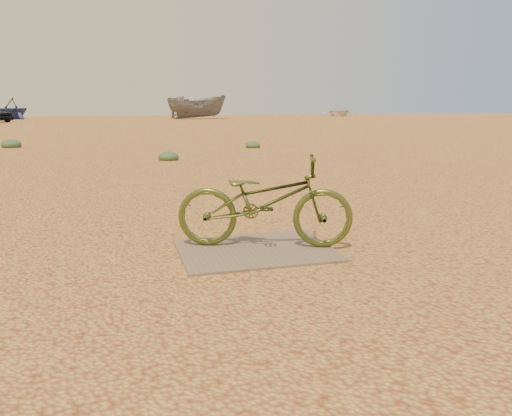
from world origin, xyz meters
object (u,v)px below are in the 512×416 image
object	(u,v)px
boat_mid_right	(197,107)
boat_far_right	(339,111)
plywood_board	(256,250)
bicycle	(265,201)
boat_far_left	(11,108)

from	to	relation	value
boat_mid_right	boat_far_right	xyz separation A→B (m)	(17.92, 6.85, -0.59)
plywood_board	boat_far_right	bearing A→B (deg)	64.26
bicycle	boat_mid_right	size ratio (longest dim) A/B	0.30
plywood_board	bicycle	world-z (taller)	bicycle
boat_far_left	boat_far_right	xyz separation A→B (m)	(34.76, 3.63, -0.47)
boat_far_right	plywood_board	bearing A→B (deg)	-100.52
plywood_board	boat_far_right	distance (m)	56.11
bicycle	boat_far_right	xyz separation A→B (m)	(24.25, 50.46, 0.05)
boat_far_right	boat_mid_right	bearing A→B (deg)	-143.85
plywood_board	boat_mid_right	size ratio (longest dim) A/B	0.26
bicycle	plywood_board	bearing A→B (deg)	145.84
bicycle	boat_mid_right	bearing A→B (deg)	10.50
boat_far_left	boat_far_right	size ratio (longest dim) A/B	0.75
plywood_board	boat_far_right	world-z (taller)	boat_far_right
boat_mid_right	boat_far_right	size ratio (longest dim) A/B	1.14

